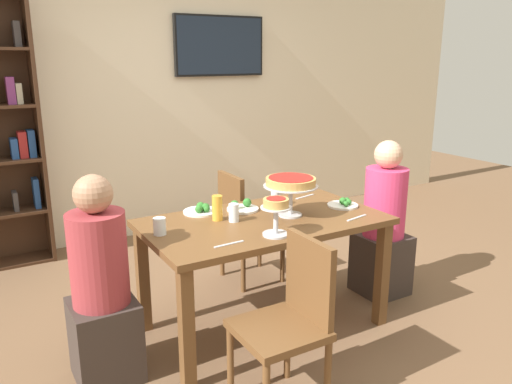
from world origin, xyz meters
name	(u,v)px	position (x,y,z in m)	size (l,w,h in m)	color
ground_plane	(264,326)	(0.00, 0.00, 0.00)	(12.00, 12.00, 0.00)	brown
rear_partition	(144,90)	(0.00, 2.20, 1.40)	(8.00, 0.12, 2.80)	beige
dining_table	(264,234)	(0.00, 0.00, 0.64)	(1.49, 0.83, 0.74)	brown
television	(220,46)	(0.76, 2.11, 1.81)	(0.95, 0.05, 0.58)	black
diner_head_east	(383,230)	(1.01, -0.01, 0.49)	(0.34, 0.34, 1.15)	#382D28
diner_head_west	(102,295)	(-1.02, -0.03, 0.49)	(0.34, 0.34, 1.15)	#382D28
chair_far_right	(244,222)	(0.23, 0.68, 0.49)	(0.40, 0.40, 0.87)	brown
chair_near_left	(290,316)	(-0.28, -0.71, 0.49)	(0.40, 0.40, 0.87)	brown
deep_dish_pizza_stand	(291,184)	(0.18, -0.03, 0.95)	(0.34, 0.34, 0.25)	silver
personal_pizza_stand	(276,210)	(-0.10, -0.29, 0.89)	(0.17, 0.17, 0.22)	silver
salad_plate_near_diner	(242,207)	(-0.03, 0.23, 0.76)	(0.21, 0.21, 0.07)	white
salad_plate_far_diner	(202,210)	(-0.28, 0.31, 0.76)	(0.23, 0.23, 0.07)	white
salad_plate_spare	(344,204)	(0.60, -0.04, 0.76)	(0.21, 0.21, 0.06)	white
beer_glass_amber_tall	(217,208)	(-0.26, 0.13, 0.82)	(0.07, 0.07, 0.16)	gold
water_glass_clear_near	(234,213)	(-0.19, 0.05, 0.80)	(0.06, 0.06, 0.11)	white
water_glass_clear_far	(160,226)	(-0.66, 0.06, 0.79)	(0.07, 0.07, 0.10)	white
water_glass_clear_spare	(276,198)	(0.22, 0.21, 0.79)	(0.06, 0.06, 0.11)	white
cutlery_fork_near	(357,218)	(0.51, -0.28, 0.74)	(0.18, 0.02, 0.01)	silver
cutlery_knife_near	(305,197)	(0.52, 0.28, 0.74)	(0.18, 0.02, 0.01)	silver
cutlery_fork_far	(229,244)	(-0.39, -0.28, 0.74)	(0.18, 0.02, 0.01)	silver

